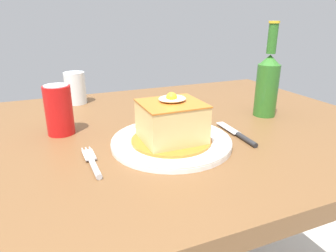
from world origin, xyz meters
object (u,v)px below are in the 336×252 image
at_px(main_plate, 171,141).
at_px(fork, 93,164).
at_px(beer_bottle_green, 267,82).
at_px(knife, 241,136).
at_px(soda_can, 59,110).
at_px(drinking_glass, 76,90).

distance_m(main_plate, fork, 0.19).
xyz_separation_m(main_plate, beer_bottle_green, (0.34, 0.10, 0.09)).
bearing_deg(knife, soda_can, 153.00).
xyz_separation_m(beer_bottle_green, drinking_glass, (-0.50, 0.35, -0.05)).
bearing_deg(beer_bottle_green, fork, -166.01).
relative_size(soda_can, drinking_glass, 1.18).
bearing_deg(fork, beer_bottle_green, 13.99).
xyz_separation_m(main_plate, drinking_glass, (-0.16, 0.45, 0.04)).
bearing_deg(drinking_glass, knife, -55.37).
xyz_separation_m(main_plate, knife, (0.17, -0.03, -0.00)).
distance_m(knife, soda_can, 0.45).
relative_size(main_plate, beer_bottle_green, 1.03).
distance_m(soda_can, drinking_glass, 0.28).
distance_m(fork, drinking_glass, 0.48).
xyz_separation_m(knife, beer_bottle_green, (0.17, 0.12, 0.09)).
bearing_deg(fork, soda_can, 101.37).
relative_size(knife, drinking_glass, 1.58).
relative_size(beer_bottle_green, drinking_glass, 2.53).
height_order(main_plate, knife, main_plate).
distance_m(main_plate, beer_bottle_green, 0.37).
height_order(fork, beer_bottle_green, beer_bottle_green).
xyz_separation_m(soda_can, beer_bottle_green, (0.57, -0.08, 0.04)).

